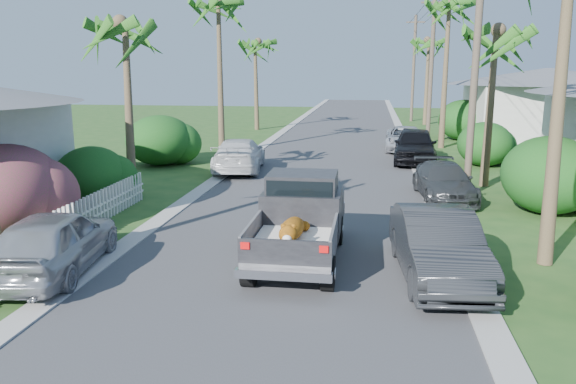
% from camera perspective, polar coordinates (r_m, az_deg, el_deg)
% --- Properties ---
extents(ground, '(120.00, 120.00, 0.00)m').
position_cam_1_polar(ground, '(9.26, -5.76, -17.50)').
color(ground, '#244C1C').
rests_on(ground, ground).
extents(road, '(8.00, 100.00, 0.02)m').
position_cam_1_polar(road, '(33.15, 4.75, 4.49)').
color(road, '#38383A').
rests_on(road, ground).
extents(curb_left, '(0.60, 100.00, 0.06)m').
position_cam_1_polar(curb_left, '(33.68, -2.59, 4.68)').
color(curb_left, '#A5A39E').
rests_on(curb_left, ground).
extents(curb_right, '(0.60, 100.00, 0.06)m').
position_cam_1_polar(curb_right, '(33.16, 12.20, 4.29)').
color(curb_right, '#A5A39E').
rests_on(curb_right, ground).
extents(pickup_truck, '(1.98, 5.12, 2.06)m').
position_cam_1_polar(pickup_truck, '(13.97, 1.33, -2.47)').
color(pickup_truck, black).
rests_on(pickup_truck, ground).
extents(parked_car_rn, '(2.01, 4.72, 1.52)m').
position_cam_1_polar(parked_car_rn, '(12.92, 14.96, -5.33)').
color(parked_car_rn, '#28292C').
rests_on(parked_car_rn, ground).
extents(parked_car_rm, '(2.14, 4.48, 1.26)m').
position_cam_1_polar(parked_car_rm, '(20.81, 15.57, 1.00)').
color(parked_car_rm, '#323437').
rests_on(parked_car_rm, ground).
extents(parked_car_rf, '(2.30, 5.08, 1.69)m').
position_cam_1_polar(parked_car_rf, '(28.53, 12.77, 4.61)').
color(parked_car_rf, black).
rests_on(parked_car_rf, ground).
extents(parked_car_rd, '(2.39, 4.90, 1.34)m').
position_cam_1_polar(parked_car_rd, '(32.55, 11.86, 5.29)').
color(parked_car_rd, silver).
rests_on(parked_car_rd, ground).
extents(parked_car_ln, '(2.32, 4.60, 1.50)m').
position_cam_1_polar(parked_car_ln, '(13.86, -22.66, -4.70)').
color(parked_car_ln, '#A5A7AC').
rests_on(parked_car_ln, ground).
extents(parked_car_lf, '(2.63, 5.30, 1.48)m').
position_cam_1_polar(parked_car_lf, '(25.60, -4.97, 3.76)').
color(parked_car_lf, silver).
rests_on(parked_car_lf, ground).
extents(palm_l_b, '(4.40, 4.40, 7.40)m').
position_cam_1_polar(palm_l_b, '(21.70, -16.37, 16.07)').
color(palm_l_b, brown).
rests_on(palm_l_b, ground).
extents(palm_l_c, '(4.40, 4.40, 9.20)m').
position_cam_1_polar(palm_l_c, '(31.00, -7.10, 18.53)').
color(palm_l_c, brown).
rests_on(palm_l_c, ground).
extents(palm_l_d, '(4.40, 4.40, 7.70)m').
position_cam_1_polar(palm_l_d, '(42.66, -3.33, 14.96)').
color(palm_l_d, brown).
rests_on(palm_l_d, ground).
extents(palm_r_b, '(4.40, 4.40, 7.20)m').
position_cam_1_polar(palm_r_b, '(23.25, 20.37, 15.05)').
color(palm_r_b, brown).
rests_on(palm_r_b, ground).
extents(palm_r_c, '(4.40, 4.40, 9.40)m').
position_cam_1_polar(palm_r_c, '(34.20, 16.09, 17.92)').
color(palm_r_c, brown).
rests_on(palm_r_c, ground).
extents(palm_r_d, '(4.40, 4.40, 8.00)m').
position_cam_1_polar(palm_r_d, '(48.02, 14.13, 14.69)').
color(palm_r_d, brown).
rests_on(palm_r_d, ground).
extents(shrub_l_b, '(3.00, 3.30, 2.60)m').
position_cam_1_polar(shrub_l_b, '(17.24, -26.66, 0.06)').
color(shrub_l_b, '#B91A5E').
rests_on(shrub_l_b, ground).
extents(shrub_l_c, '(2.40, 2.64, 2.00)m').
position_cam_1_polar(shrub_l_c, '(20.44, -19.32, 1.60)').
color(shrub_l_c, '#123F17').
rests_on(shrub_l_c, ground).
extents(shrub_l_d, '(3.20, 3.52, 2.40)m').
position_cam_1_polar(shrub_l_d, '(27.86, -12.90, 5.16)').
color(shrub_l_d, '#123F17').
rests_on(shrub_l_d, ground).
extents(shrub_r_b, '(3.00, 3.30, 2.50)m').
position_cam_1_polar(shrub_r_b, '(19.92, 25.03, 1.59)').
color(shrub_r_b, '#123F17').
rests_on(shrub_r_b, ground).
extents(shrub_r_c, '(2.60, 2.86, 2.10)m').
position_cam_1_polar(shrub_r_c, '(28.52, 19.38, 4.63)').
color(shrub_r_c, '#123F17').
rests_on(shrub_r_c, ground).
extents(shrub_r_d, '(3.20, 3.52, 2.60)m').
position_cam_1_polar(shrub_r_d, '(38.38, 17.38, 7.00)').
color(shrub_r_d, '#123F17').
rests_on(shrub_r_d, ground).
extents(picket_fence, '(0.10, 11.00, 1.00)m').
position_cam_1_polar(picket_fence, '(16.05, -22.10, -3.31)').
color(picket_fence, white).
rests_on(picket_fence, ground).
extents(house_right_far, '(9.00, 8.00, 4.60)m').
position_cam_1_polar(house_right_far, '(39.40, 24.72, 7.76)').
color(house_right_far, silver).
rests_on(house_right_far, ground).
extents(utility_pole_b, '(1.60, 0.26, 9.00)m').
position_cam_1_polar(utility_pole_b, '(21.07, 18.49, 11.84)').
color(utility_pole_b, brown).
rests_on(utility_pole_b, ground).
extents(utility_pole_c, '(1.60, 0.26, 9.00)m').
position_cam_1_polar(utility_pole_c, '(35.94, 14.35, 12.12)').
color(utility_pole_c, brown).
rests_on(utility_pole_c, ground).
extents(utility_pole_d, '(1.60, 0.26, 9.00)m').
position_cam_1_polar(utility_pole_d, '(50.89, 12.64, 12.21)').
color(utility_pole_d, brown).
rests_on(utility_pole_d, ground).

